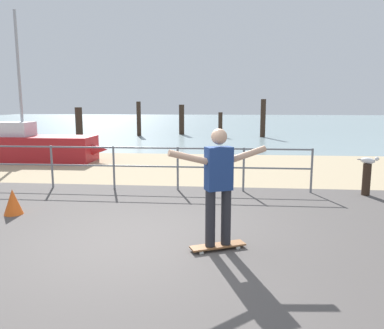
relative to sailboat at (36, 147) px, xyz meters
name	(u,v)px	position (x,y,z in m)	size (l,w,h in m)	color
ground_plane	(123,277)	(5.53, -8.68, -0.52)	(24.00, 10.00, 0.04)	#514C49
beach_strip	(189,167)	(5.53, -0.68, -0.52)	(24.00, 6.00, 0.04)	tan
sea_surface	(216,122)	(5.53, 27.32, -0.52)	(72.00, 50.00, 0.04)	#849EA3
railing_fence	(114,161)	(4.05, -4.08, 0.17)	(9.34, 0.05, 1.05)	slate
sailboat	(36,147)	(0.00, 0.00, 0.00)	(4.96, 1.44, 5.17)	#B21E23
skateboard	(218,246)	(6.65, -7.73, -0.45)	(0.81, 0.52, 0.08)	brown
skateboarder	(219,180)	(6.65, -7.73, 0.50)	(1.35, 0.69, 1.65)	#26262B
bollard_short	(366,180)	(9.87, -4.20, -0.16)	(0.18, 0.18, 0.73)	#332319
seagull	(369,160)	(9.89, -4.21, 0.29)	(0.40, 0.36, 0.18)	white
groyne_post_0	(79,124)	(-1.31, 7.29, 0.39)	(0.38, 0.38, 1.82)	#332319
groyne_post_1	(139,119)	(1.23, 10.61, 0.55)	(0.27, 0.27, 2.13)	#332319
groyne_post_2	(182,120)	(3.77, 11.85, 0.45)	(0.34, 0.34, 1.94)	#332319
groyne_post_3	(220,125)	(6.31, 10.51, 0.22)	(0.25, 0.25, 1.49)	#332319
groyne_post_4	(263,118)	(8.85, 10.31, 0.61)	(0.31, 0.31, 2.27)	#332319
traffic_cone	(13,202)	(2.81, -6.37, -0.27)	(0.36, 0.36, 0.50)	#E55919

